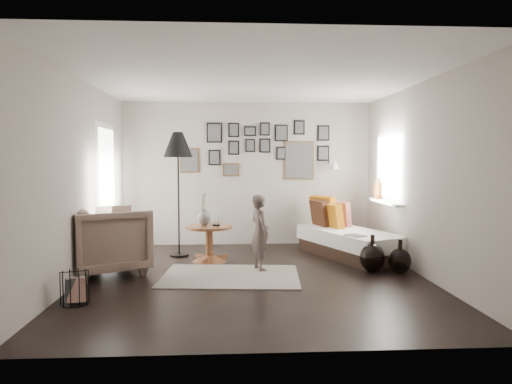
{
  "coord_description": "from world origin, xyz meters",
  "views": [
    {
      "loc": [
        -0.32,
        -5.96,
        1.55
      ],
      "look_at": [
        0.05,
        0.5,
        1.1
      ],
      "focal_mm": 32.0,
      "sensor_mm": 36.0,
      "label": 1
    }
  ],
  "objects": [
    {
      "name": "gallery_wall",
      "position": [
        0.29,
        2.38,
        1.74
      ],
      "size": [
        2.74,
        0.03,
        1.08
      ],
      "color": "brown",
      "rests_on": "wall_back"
    },
    {
      "name": "ceiling",
      "position": [
        0.0,
        0.0,
        2.6
      ],
      "size": [
        4.8,
        4.8,
        0.0
      ],
      "primitive_type": "plane",
      "rotation": [
        3.14,
        0.0,
        0.0
      ],
      "color": "white",
      "rests_on": "wall_back"
    },
    {
      "name": "wall_left",
      "position": [
        -2.25,
        0.0,
        1.3
      ],
      "size": [
        0.0,
        4.8,
        4.8
      ],
      "primitive_type": "plane",
      "rotation": [
        1.57,
        0.0,
        1.57
      ],
      "color": "#A69C91",
      "rests_on": "ground"
    },
    {
      "name": "child",
      "position": [
        0.1,
        0.38,
        0.54
      ],
      "size": [
        0.38,
        0.46,
        1.07
      ],
      "primitive_type": "imported",
      "rotation": [
        0.0,
        0.0,
        1.94
      ],
      "color": "#554743",
      "rests_on": "ground"
    },
    {
      "name": "armchair_cushion",
      "position": [
        -2.0,
        0.36,
        0.48
      ],
      "size": [
        0.57,
        0.57,
        0.19
      ],
      "primitive_type": "cube",
      "rotation": [
        -0.21,
        0.0,
        0.49
      ],
      "color": "silver",
      "rests_on": "armchair"
    },
    {
      "name": "demijohn_large",
      "position": [
        1.65,
        0.19,
        0.2
      ],
      "size": [
        0.35,
        0.35,
        0.52
      ],
      "color": "black",
      "rests_on": "ground"
    },
    {
      "name": "vase",
      "position": [
        -0.72,
        0.99,
        0.71
      ],
      "size": [
        0.2,
        0.2,
        0.5
      ],
      "color": "black",
      "rests_on": "pedestal_table"
    },
    {
      "name": "door_left",
      "position": [
        -2.23,
        1.2,
        1.05
      ],
      "size": [
        0.0,
        2.14,
        2.14
      ],
      "color": "white",
      "rests_on": "wall_left"
    },
    {
      "name": "armchair",
      "position": [
        -2.0,
        0.31,
        0.46
      ],
      "size": [
        1.36,
        1.35,
        0.92
      ],
      "primitive_type": "imported",
      "rotation": [
        0.0,
        0.0,
        2.09
      ],
      "color": "#725B4D",
      "rests_on": "ground"
    },
    {
      "name": "wall_right",
      "position": [
        2.25,
        0.0,
        1.3
      ],
      "size": [
        0.0,
        4.8,
        4.8
      ],
      "primitive_type": "plane",
      "rotation": [
        1.57,
        0.0,
        -1.57
      ],
      "color": "#A69C91",
      "rests_on": "ground"
    },
    {
      "name": "daybed",
      "position": [
        1.58,
        1.28,
        0.28
      ],
      "size": [
        1.48,
        2.05,
        0.93
      ],
      "rotation": [
        0.0,
        0.0,
        0.4
      ],
      "color": "black",
      "rests_on": "ground"
    },
    {
      "name": "pedestal_table",
      "position": [
        -0.64,
        0.97,
        0.26
      ],
      "size": [
        0.71,
        0.71,
        0.55
      ],
      "rotation": [
        0.0,
        0.0,
        0.06
      ],
      "color": "brown",
      "rests_on": "ground"
    },
    {
      "name": "window_right",
      "position": [
        2.18,
        1.34,
        0.93
      ],
      "size": [
        0.15,
        1.32,
        1.3
      ],
      "color": "white",
      "rests_on": "wall_right"
    },
    {
      "name": "floor_lamp",
      "position": [
        -1.15,
        1.4,
        1.72
      ],
      "size": [
        0.47,
        0.47,
        2.0
      ],
      "rotation": [
        0.0,
        0.0,
        0.21
      ],
      "color": "black",
      "rests_on": "ground"
    },
    {
      "name": "wall_front",
      "position": [
        0.0,
        -2.4,
        1.3
      ],
      "size": [
        4.5,
        0.0,
        4.5
      ],
      "primitive_type": "plane",
      "rotation": [
        -1.57,
        0.0,
        0.0
      ],
      "color": "#A69C91",
      "rests_on": "ground"
    },
    {
      "name": "magazine_basket",
      "position": [
        -2.0,
        -1.03,
        0.18
      ],
      "size": [
        0.36,
        0.36,
        0.36
      ],
      "rotation": [
        0.0,
        0.0,
        0.34
      ],
      "color": "black",
      "rests_on": "ground"
    },
    {
      "name": "demijohn_small",
      "position": [
        2.0,
        0.07,
        0.18
      ],
      "size": [
        0.3,
        0.3,
        0.47
      ],
      "color": "black",
      "rests_on": "ground"
    },
    {
      "name": "ground",
      "position": [
        0.0,
        0.0,
        0.0
      ],
      "size": [
        4.8,
        4.8,
        0.0
      ],
      "primitive_type": "plane",
      "color": "black",
      "rests_on": "ground"
    },
    {
      "name": "wall_back",
      "position": [
        0.0,
        2.4,
        1.3
      ],
      "size": [
        4.5,
        0.0,
        4.5
      ],
      "primitive_type": "plane",
      "rotation": [
        1.57,
        0.0,
        0.0
      ],
      "color": "#A69C91",
      "rests_on": "ground"
    },
    {
      "name": "magazine_on_daybed",
      "position": [
        1.54,
        0.64,
        0.44
      ],
      "size": [
        0.33,
        0.35,
        0.02
      ],
      "primitive_type": "cube",
      "rotation": [
        0.0,
        0.0,
        0.57
      ],
      "color": "black",
      "rests_on": "daybed"
    },
    {
      "name": "wall_sconce",
      "position": [
        1.55,
        2.13,
        1.46
      ],
      "size": [
        0.18,
        0.36,
        0.16
      ],
      "color": "white",
      "rests_on": "wall_back"
    },
    {
      "name": "candles",
      "position": [
        -0.53,
        0.97,
        0.68
      ],
      "size": [
        0.12,
        0.12,
        0.26
      ],
      "color": "black",
      "rests_on": "pedestal_table"
    },
    {
      "name": "rug",
      "position": [
        -0.32,
        0.05,
        0.01
      ],
      "size": [
        1.91,
        1.41,
        0.01
      ],
      "primitive_type": "cube",
      "rotation": [
        0.0,
        0.0,
        -0.08
      ],
      "color": "silver",
      "rests_on": "ground"
    }
  ]
}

